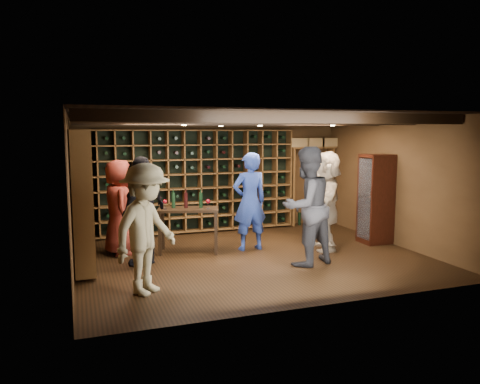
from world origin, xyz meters
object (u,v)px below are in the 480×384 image
object	(u,v)px
guest_woman_black	(144,211)
guest_beige	(326,200)
guest_khaki	(146,229)
display_cabinet	(376,201)
man_grey_suit	(307,206)
man_blue_shirt	(250,202)
tasting_table	(188,213)
guest_red_floral	(119,207)

from	to	relation	value
guest_woman_black	guest_beige	distance (m)	3.39
guest_khaki	display_cabinet	bearing A→B (deg)	-26.09
man_grey_suit	guest_woman_black	distance (m)	2.71
display_cabinet	man_blue_shirt	distance (m)	2.59
guest_khaki	tasting_table	size ratio (longest dim) A/B	1.49
guest_khaki	guest_beige	size ratio (longest dim) A/B	0.97
guest_woman_black	man_blue_shirt	bearing A→B (deg)	143.31
guest_woman_black	guest_beige	bearing A→B (deg)	132.16
display_cabinet	tasting_table	xyz separation A→B (m)	(-3.71, 0.49, -0.12)
guest_khaki	guest_red_floral	bearing A→B (deg)	50.70
man_blue_shirt	guest_red_floral	bearing A→B (deg)	-16.22
guest_khaki	tasting_table	distance (m)	2.23
man_grey_suit	tasting_table	world-z (taller)	man_grey_suit
guest_khaki	man_grey_suit	bearing A→B (deg)	-32.16
man_blue_shirt	guest_woman_black	size ratio (longest dim) A/B	1.01
display_cabinet	tasting_table	bearing A→B (deg)	172.42
man_blue_shirt	tasting_table	xyz separation A→B (m)	(-1.14, 0.18, -0.18)
display_cabinet	man_grey_suit	xyz separation A→B (m)	(-2.03, -0.94, 0.14)
guest_red_floral	guest_woman_black	world-z (taller)	guest_woman_black
display_cabinet	man_grey_suit	size ratio (longest dim) A/B	0.88
man_blue_shirt	guest_woman_black	world-z (taller)	man_blue_shirt
man_grey_suit	guest_red_floral	xyz separation A→B (m)	(-2.89, 1.75, -0.13)
display_cabinet	guest_beige	world-z (taller)	guest_beige
display_cabinet	guest_red_floral	world-z (taller)	display_cabinet
man_grey_suit	guest_khaki	xyz separation A→B (m)	(-2.73, -0.54, -0.09)
guest_woman_black	guest_red_floral	bearing A→B (deg)	-115.68
man_grey_suit	guest_red_floral	bearing A→B (deg)	-48.05
guest_red_floral	guest_beige	bearing A→B (deg)	-106.12
display_cabinet	man_blue_shirt	size ratio (longest dim) A/B	0.95
man_blue_shirt	man_grey_suit	size ratio (longest dim) A/B	0.93
man_blue_shirt	guest_red_floral	xyz separation A→B (m)	(-2.34, 0.51, -0.06)
guest_red_floral	tasting_table	world-z (taller)	guest_red_floral
man_grey_suit	guest_beige	size ratio (longest dim) A/B	1.06
display_cabinet	guest_beige	size ratio (longest dim) A/B	0.94
tasting_table	man_grey_suit	bearing A→B (deg)	-23.23
tasting_table	guest_red_floral	bearing A→B (deg)	-177.89
guest_woman_black	guest_khaki	bearing A→B (deg)	36.60
guest_woman_black	guest_khaki	xyz separation A→B (m)	(-0.17, -1.43, -0.01)
guest_woman_black	tasting_table	bearing A→B (deg)	164.94
man_blue_shirt	guest_beige	distance (m)	1.44
display_cabinet	guest_beige	xyz separation A→B (m)	(-1.20, -0.11, 0.08)
man_grey_suit	display_cabinet	bearing A→B (deg)	-172.01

